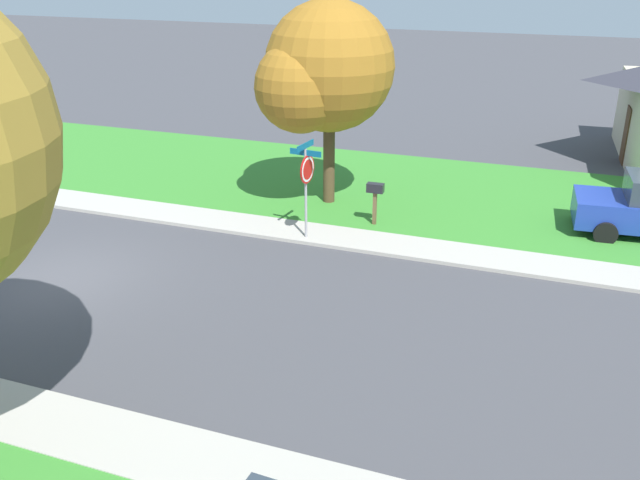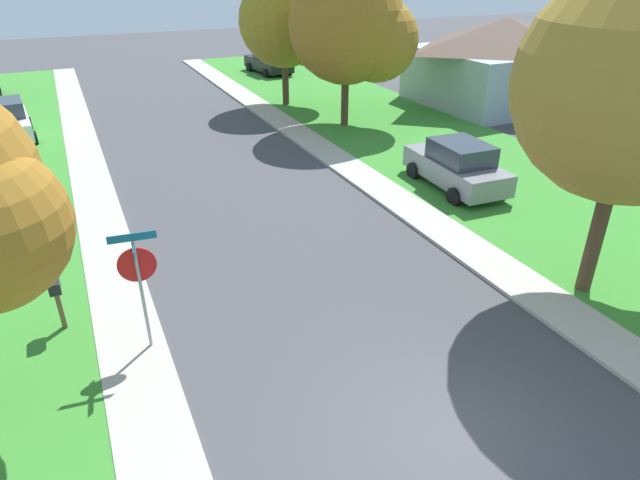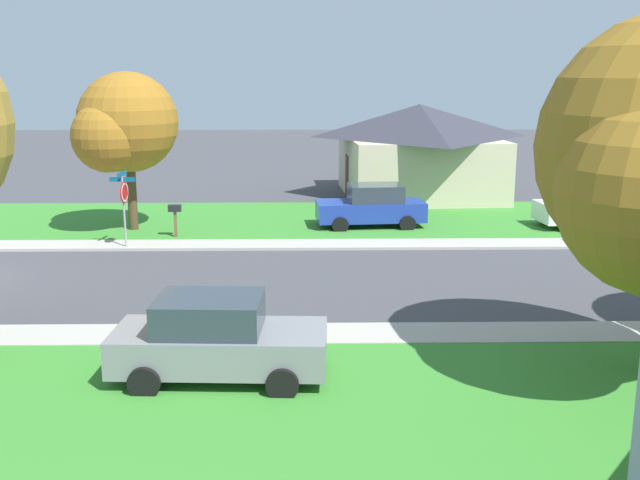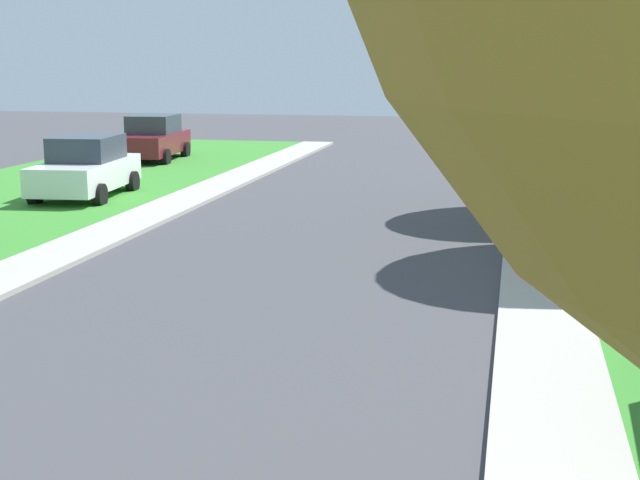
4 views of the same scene
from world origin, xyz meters
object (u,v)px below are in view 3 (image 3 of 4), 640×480
(house_left_setback, at_px, (419,149))
(stop_sign_far_corner, at_px, (124,197))
(car_white_across_road, at_px, (593,207))
(tree_across_right, at_px, (123,126))
(mailbox, at_px, (175,213))
(car_grey_near_corner, at_px, (217,339))
(car_blue_behind_trees, at_px, (372,206))

(house_left_setback, bearing_deg, stop_sign_far_corner, -46.37)
(stop_sign_far_corner, height_order, car_white_across_road, stop_sign_far_corner)
(tree_across_right, bearing_deg, mailbox, 59.73)
(car_white_across_road, bearing_deg, stop_sign_far_corner, -79.62)
(car_grey_near_corner, relative_size, car_white_across_road, 0.99)
(stop_sign_far_corner, xyz_separation_m, tree_across_right, (-2.85, -0.60, 2.26))
(tree_across_right, height_order, mailbox, tree_across_right)
(car_white_across_road, bearing_deg, mailbox, -84.35)
(stop_sign_far_corner, height_order, house_left_setback, house_left_setback)
(car_blue_behind_trees, bearing_deg, car_grey_near_corner, -16.36)
(stop_sign_far_corner, distance_m, car_blue_behind_trees, 9.75)
(car_grey_near_corner, distance_m, house_left_setback, 24.19)
(car_blue_behind_trees, bearing_deg, mailbox, -75.76)
(tree_across_right, bearing_deg, car_white_across_road, 91.33)
(house_left_setback, height_order, mailbox, house_left_setback)
(car_white_across_road, xyz_separation_m, house_left_setback, (-8.20, -5.85, 1.50))
(house_left_setback, relative_size, mailbox, 7.22)
(tree_across_right, xyz_separation_m, mailbox, (1.20, 2.05, -3.13))
(mailbox, bearing_deg, car_white_across_road, 95.65)
(car_grey_near_corner, bearing_deg, tree_across_right, -160.10)
(car_grey_near_corner, height_order, mailbox, car_grey_near_corner)
(car_grey_near_corner, bearing_deg, car_blue_behind_trees, 163.64)
(house_left_setback, bearing_deg, car_blue_behind_trees, -20.90)
(stop_sign_far_corner, bearing_deg, mailbox, 138.66)
(car_white_across_road, distance_m, house_left_setback, 10.18)
(car_white_across_road, height_order, car_blue_behind_trees, same)
(car_grey_near_corner, bearing_deg, stop_sign_far_corner, -158.20)
(mailbox, bearing_deg, car_grey_near_corner, 13.45)
(car_blue_behind_trees, xyz_separation_m, house_left_setback, (-7.90, 3.02, 1.50))
(stop_sign_far_corner, distance_m, car_white_across_road, 18.21)
(car_blue_behind_trees, distance_m, house_left_setback, 8.59)
(car_grey_near_corner, height_order, car_blue_behind_trees, same)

